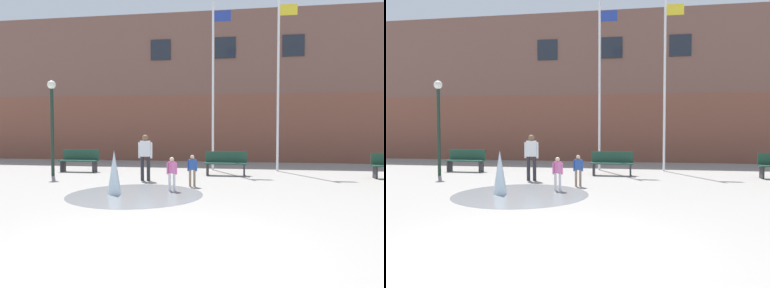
# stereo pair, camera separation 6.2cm
# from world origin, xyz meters

# --- Properties ---
(ground_plane) EXTENTS (100.00, 100.00, 0.00)m
(ground_plane) POSITION_xyz_m (0.00, 0.00, 0.00)
(ground_plane) COLOR gray
(library_building) EXTENTS (36.00, 6.05, 8.03)m
(library_building) POSITION_xyz_m (0.00, 17.64, 4.01)
(library_building) COLOR brown
(library_building) RESTS_ON ground
(splash_fountain) EXTENTS (3.72, 3.72, 1.21)m
(splash_fountain) POSITION_xyz_m (-2.11, 4.47, 0.38)
(splash_fountain) COLOR gray
(splash_fountain) RESTS_ON ground
(park_bench_under_right_flagpole) EXTENTS (1.60, 0.44, 0.91)m
(park_bench_under_right_flagpole) POSITION_xyz_m (-5.66, 9.22, 0.48)
(park_bench_under_right_flagpole) COLOR #28282D
(park_bench_under_right_flagpole) RESTS_ON ground
(park_bench_near_trashcan) EXTENTS (1.60, 0.44, 0.91)m
(park_bench_near_trashcan) POSITION_xyz_m (0.44, 9.00, 0.48)
(park_bench_near_trashcan) COLOR #28282D
(park_bench_near_trashcan) RESTS_ON ground
(child_in_fountain) EXTENTS (0.31, 0.20, 0.99)m
(child_in_fountain) POSITION_xyz_m (-0.41, 6.09, 0.58)
(child_in_fountain) COLOR #89755B
(child_in_fountain) RESTS_ON ground
(child_running) EXTENTS (0.31, 0.23, 0.99)m
(child_running) POSITION_xyz_m (-0.87, 5.22, 0.58)
(child_running) COLOR silver
(child_running) RESTS_ON ground
(adult_near_bench) EXTENTS (0.50, 0.26, 1.59)m
(adult_near_bench) POSITION_xyz_m (-2.22, 7.13, 0.93)
(adult_near_bench) COLOR #28282D
(adult_near_bench) RESTS_ON ground
(flagpole_left) EXTENTS (0.80, 0.10, 7.20)m
(flagpole_left) POSITION_xyz_m (-0.21, 10.74, 3.84)
(flagpole_left) COLOR silver
(flagpole_left) RESTS_ON ground
(flagpole_right) EXTENTS (0.80, 0.10, 7.32)m
(flagpole_right) POSITION_xyz_m (2.52, 10.74, 3.90)
(flagpole_right) COLOR silver
(flagpole_right) RESTS_ON ground
(lamp_post_left_lane) EXTENTS (0.32, 0.32, 3.61)m
(lamp_post_left_lane) POSITION_xyz_m (-6.07, 7.84, 2.38)
(lamp_post_left_lane) COLOR #192D23
(lamp_post_left_lane) RESTS_ON ground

